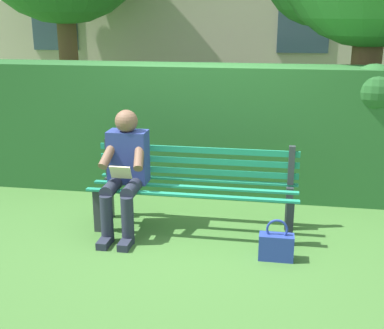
{
  "coord_description": "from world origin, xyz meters",
  "views": [
    {
      "loc": [
        -0.74,
        4.47,
        2.05
      ],
      "look_at": [
        0.0,
        0.1,
        0.71
      ],
      "focal_mm": 46.36,
      "sensor_mm": 36.0,
      "label": 1
    }
  ],
  "objects": [
    {
      "name": "person_seated",
      "position": [
        0.65,
        0.1,
        0.63
      ],
      "size": [
        0.44,
        0.73,
        1.19
      ],
      "color": "navy",
      "rests_on": "ground"
    },
    {
      "name": "ground",
      "position": [
        0.0,
        0.0,
        0.0
      ],
      "size": [
        60.0,
        60.0,
        0.0
      ],
      "primitive_type": "plane",
      "color": "#3D6B2D"
    },
    {
      "name": "handbag",
      "position": [
        -0.81,
        0.49,
        0.13
      ],
      "size": [
        0.3,
        0.13,
        0.38
      ],
      "color": "navy",
      "rests_on": "ground"
    },
    {
      "name": "park_bench",
      "position": [
        0.0,
        -0.08,
        0.45
      ],
      "size": [
        2.01,
        0.51,
        0.85
      ],
      "color": "#2D3338",
      "rests_on": "ground"
    },
    {
      "name": "hedge_backdrop",
      "position": [
        0.12,
        -1.18,
        0.78
      ],
      "size": [
        6.37,
        0.68,
        1.56
      ],
      "color": "#265B28",
      "rests_on": "ground"
    }
  ]
}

